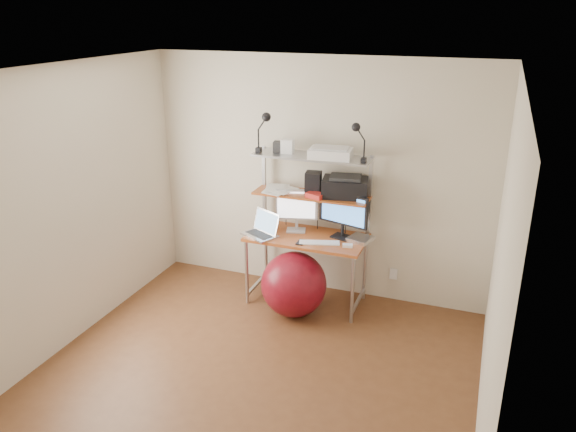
{
  "coord_description": "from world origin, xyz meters",
  "views": [
    {
      "loc": [
        1.66,
        -3.56,
        2.93
      ],
      "look_at": [
        -0.09,
        1.15,
        1.05
      ],
      "focal_mm": 35.0,
      "sensor_mm": 36.0,
      "label": 1
    }
  ],
  "objects_px": {
    "monitor_black": "(343,212)",
    "monitor_silver": "(297,207)",
    "printer": "(345,187)",
    "laptop": "(263,230)",
    "exercise_ball": "(294,284)"
  },
  "relations": [
    {
      "from": "monitor_black",
      "to": "printer",
      "type": "height_order",
      "value": "printer"
    },
    {
      "from": "laptop",
      "to": "printer",
      "type": "height_order",
      "value": "printer"
    },
    {
      "from": "monitor_black",
      "to": "printer",
      "type": "relative_size",
      "value": 1.1
    },
    {
      "from": "monitor_silver",
      "to": "monitor_black",
      "type": "relative_size",
      "value": 0.88
    },
    {
      "from": "monitor_black",
      "to": "exercise_ball",
      "type": "relative_size",
      "value": 0.82
    },
    {
      "from": "exercise_ball",
      "to": "monitor_black",
      "type": "bearing_deg",
      "value": 47.06
    },
    {
      "from": "monitor_black",
      "to": "monitor_silver",
      "type": "bearing_deg",
      "value": -164.54
    },
    {
      "from": "monitor_black",
      "to": "exercise_ball",
      "type": "bearing_deg",
      "value": -117.22
    },
    {
      "from": "monitor_black",
      "to": "exercise_ball",
      "type": "height_order",
      "value": "monitor_black"
    },
    {
      "from": "printer",
      "to": "exercise_ball",
      "type": "height_order",
      "value": "printer"
    },
    {
      "from": "laptop",
      "to": "printer",
      "type": "xyz_separation_m",
      "value": [
        0.77,
        0.3,
        0.46
      ]
    },
    {
      "from": "monitor_silver",
      "to": "printer",
      "type": "distance_m",
      "value": 0.55
    },
    {
      "from": "printer",
      "to": "monitor_black",
      "type": "bearing_deg",
      "value": -94.79
    },
    {
      "from": "printer",
      "to": "exercise_ball",
      "type": "bearing_deg",
      "value": -137.71
    },
    {
      "from": "monitor_silver",
      "to": "printer",
      "type": "height_order",
      "value": "printer"
    }
  ]
}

